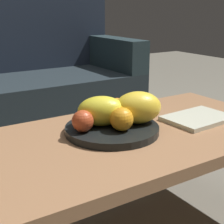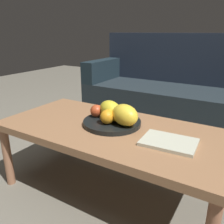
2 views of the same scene
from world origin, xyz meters
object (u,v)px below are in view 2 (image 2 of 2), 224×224
Objects in this scene: coffee_table at (111,134)px; orange_front at (107,117)px; melon_large_front at (110,110)px; melon_smaller_beside at (125,115)px; couch at (173,95)px; fruit_bowl at (112,122)px; banana_bunch at (122,113)px; apple_front at (96,111)px; magazine at (169,142)px; orange_left at (130,113)px.

orange_front reaches higher than coffee_table.
melon_large_front is 0.09m from orange_front.
coffee_table is 16.04× the size of orange_front.
couch is at bearing 95.40° from melon_smaller_beside.
banana_bunch reaches higher than fruit_bowl.
melon_smaller_beside reaches higher than fruit_bowl.
orange_front is 1.08× the size of apple_front.
banana_bunch reaches higher than magazine.
apple_front reaches higher than fruit_bowl.
orange_left is at bearing 21.83° from apple_front.
coffee_table is 0.14m from banana_bunch.
coffee_table is 1.27m from couch.
apple_front is at bearing -167.09° from melon_large_front.
fruit_bowl is 1.97× the size of melon_smaller_beside.
melon_large_front is at bearing 136.66° from fruit_bowl.
orange_front is 0.11m from banana_bunch.
melon_smaller_beside reaches higher than melon_large_front.
coffee_table is 3.87× the size of fruit_bowl.
fruit_bowl is 1.30× the size of magazine.
apple_front is (-0.11, 0.01, 0.05)m from fruit_bowl.
melon_large_front is 0.66× the size of magazine.
banana_bunch is (0.14, 0.05, -0.01)m from apple_front.
magazine is at bearing -10.50° from fruit_bowl.
fruit_bowl is (0.03, -1.23, 0.13)m from couch.
orange_front is at bearing -160.09° from melon_smaller_beside.
melon_large_front is (-0.04, 0.06, 0.12)m from coffee_table.
orange_front reaches higher than fruit_bowl.
melon_smaller_beside is 0.27m from magazine.
apple_front is 0.47m from magazine.
coffee_table is at bearing 54.28° from orange_front.
couch is 1.22m from melon_large_front.
couch is 1.17m from orange_left.
fruit_bowl is at bearing 166.31° from magazine.
couch is at bearing 103.04° from magazine.
orange_front is at bearing -117.69° from orange_left.
apple_front is at bearing -93.95° from couch.
apple_front is 0.15m from banana_bunch.
orange_left is (0.06, 0.12, 0.10)m from coffee_table.
orange_front is 0.31× the size of magazine.
melon_smaller_beside is (0.08, 0.01, 0.12)m from coffee_table.
orange_left reaches higher than coffee_table.
coffee_table is at bearing -54.94° from melon_large_front.
magazine is (0.38, -1.29, 0.12)m from couch.
melon_large_front is at bearing -152.58° from banana_bunch.
melon_large_front is at bearing 125.06° from coffee_table.
coffee_table is at bearing -99.51° from banana_bunch.
coffee_table is 7.61× the size of melon_smaller_beside.
orange_front is (0.03, -1.28, 0.18)m from couch.
melon_large_front reaches higher than magazine.
fruit_bowl reaches higher than coffee_table.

